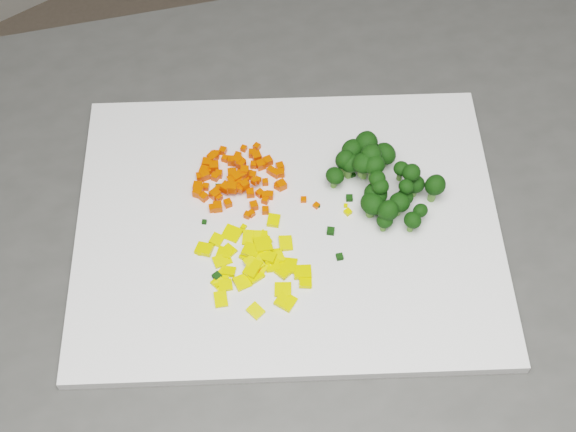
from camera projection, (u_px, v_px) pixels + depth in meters
counter_block at (292, 420)px, 1.14m from camera, size 1.26×1.09×0.90m
cutting_board at (288, 225)px, 0.78m from camera, size 0.51×0.49×0.01m
carrot_pile at (240, 174)px, 0.79m from camera, size 0.09×0.09×0.03m
pepper_pile at (256, 260)px, 0.74m from camera, size 0.10×0.10×0.01m
broccoli_pile at (385, 177)px, 0.77m from camera, size 0.11×0.11×0.05m
carrot_cube_0 at (265, 182)px, 0.79m from camera, size 0.01×0.01×0.01m
carrot_cube_1 at (240, 177)px, 0.80m from camera, size 0.01×0.01×0.01m
carrot_cube_2 at (265, 200)px, 0.78m from camera, size 0.01×0.01×0.01m
carrot_cube_3 at (260, 193)px, 0.79m from camera, size 0.01×0.01×0.01m
carrot_cube_4 at (258, 180)px, 0.79m from camera, size 0.01×0.01×0.01m
carrot_cube_5 at (237, 177)px, 0.79m from camera, size 0.01×0.01×0.01m
carrot_cube_6 at (216, 155)px, 0.81m from camera, size 0.01×0.01×0.01m
carrot_cube_7 at (219, 174)px, 0.80m from camera, size 0.01×0.01×0.01m
carrot_cube_8 at (238, 156)px, 0.81m from camera, size 0.01×0.01×0.01m
carrot_cube_9 at (278, 185)px, 0.79m from camera, size 0.01×0.01×0.01m
carrot_cube_10 at (241, 176)px, 0.79m from camera, size 0.01×0.01×0.01m
carrot_cube_11 at (278, 186)px, 0.79m from camera, size 0.01×0.01×0.01m
carrot_cube_12 at (200, 177)px, 0.80m from camera, size 0.01×0.01×0.01m
carrot_cube_13 at (226, 188)px, 0.78m from camera, size 0.01×0.01×0.01m
carrot_cube_14 at (240, 172)px, 0.80m from camera, size 0.01×0.01×0.01m
carrot_cube_15 at (207, 163)px, 0.81m from camera, size 0.01×0.01×0.01m
carrot_cube_16 at (241, 179)px, 0.80m from camera, size 0.01×0.01×0.01m
carrot_cube_17 at (257, 157)px, 0.81m from camera, size 0.01×0.01×0.01m
carrot_cube_18 at (213, 208)px, 0.78m from camera, size 0.01×0.01×0.01m
carrot_cube_19 at (207, 171)px, 0.80m from camera, size 0.01×0.01×0.01m
carrot_cube_20 at (238, 161)px, 0.80m from camera, size 0.01×0.01×0.01m
carrot_cube_21 at (250, 174)px, 0.80m from camera, size 0.01×0.01×0.01m
carrot_cube_22 at (281, 173)px, 0.80m from camera, size 0.01×0.01×0.01m
carrot_cube_23 at (201, 188)px, 0.79m from camera, size 0.01×0.01×0.01m
carrot_cube_24 at (204, 171)px, 0.80m from camera, size 0.01×0.01×0.01m
carrot_cube_25 at (223, 151)px, 0.82m from camera, size 0.01×0.01×0.01m
carrot_cube_26 at (210, 161)px, 0.81m from camera, size 0.01×0.01×0.01m
carrot_cube_27 at (241, 162)px, 0.81m from camera, size 0.01×0.01×0.01m
carrot_cube_28 at (240, 189)px, 0.78m from camera, size 0.01×0.01×0.01m
carrot_cube_29 at (271, 171)px, 0.80m from camera, size 0.01×0.01×0.01m
carrot_cube_30 at (261, 165)px, 0.80m from camera, size 0.01×0.01×0.01m
carrot_cube_31 at (214, 167)px, 0.80m from camera, size 0.01×0.01×0.01m
carrot_cube_32 at (245, 179)px, 0.80m from camera, size 0.01×0.01×0.01m
carrot_cube_33 at (215, 176)px, 0.80m from camera, size 0.01×0.01×0.01m
carrot_cube_34 at (280, 167)px, 0.80m from camera, size 0.01×0.01×0.01m
carrot_cube_35 at (218, 198)px, 0.78m from camera, size 0.01×0.01×0.01m
carrot_cube_36 at (251, 214)px, 0.77m from camera, size 0.01×0.01×0.01m
carrot_cube_37 at (257, 147)px, 0.82m from camera, size 0.01×0.01×0.01m
carrot_cube_38 at (238, 181)px, 0.79m from camera, size 0.01×0.01×0.01m
carrot_cube_39 at (241, 164)px, 0.80m from camera, size 0.01×0.01×0.01m
carrot_cube_40 at (232, 181)px, 0.78m from camera, size 0.01×0.01×0.01m
carrot_cube_41 at (198, 187)px, 0.79m from camera, size 0.01×0.01×0.01m
carrot_cube_42 at (250, 193)px, 0.79m from camera, size 0.01×0.01×0.01m
carrot_cube_43 at (245, 171)px, 0.79m from camera, size 0.01×0.01×0.01m
carrot_cube_44 at (242, 171)px, 0.80m from camera, size 0.01×0.01×0.01m
carrot_cube_45 at (254, 165)px, 0.81m from camera, size 0.01×0.01×0.01m
carrot_cube_46 at (198, 192)px, 0.79m from camera, size 0.01×0.01×0.01m
carrot_cube_47 at (245, 185)px, 0.78m from camera, size 0.01×0.01×0.01m
carrot_cube_48 at (232, 161)px, 0.81m from camera, size 0.01×0.01×0.01m
carrot_cube_49 at (270, 195)px, 0.79m from camera, size 0.01×0.01×0.01m
carrot_cube_50 at (213, 157)px, 0.81m from camera, size 0.01×0.01×0.01m
carrot_cube_51 at (205, 176)px, 0.80m from camera, size 0.01×0.01×0.01m
carrot_cube_52 at (281, 185)px, 0.79m from camera, size 0.01×0.01×0.01m
carrot_cube_53 at (241, 181)px, 0.79m from camera, size 0.01×0.01×0.01m
carrot_cube_54 at (228, 203)px, 0.78m from camera, size 0.01×0.01×0.01m
carrot_cube_55 at (215, 195)px, 0.78m from camera, size 0.01×0.01×0.01m
carrot_cube_56 at (241, 177)px, 0.79m from camera, size 0.01×0.01×0.01m
carrot_cube_57 at (236, 186)px, 0.78m from camera, size 0.01×0.01×0.01m
carrot_cube_58 at (234, 161)px, 0.80m from camera, size 0.01×0.01×0.01m
carrot_cube_59 at (265, 196)px, 0.79m from camera, size 0.01×0.01×0.01m
carrot_cube_60 at (206, 187)px, 0.79m from camera, size 0.01×0.01×0.01m
carrot_cube_61 at (218, 207)px, 0.78m from camera, size 0.01×0.01×0.01m
carrot_cube_62 at (205, 175)px, 0.80m from camera, size 0.01×0.01×0.01m
carrot_cube_63 at (244, 149)px, 0.82m from camera, size 0.01×0.01×0.01m
carrot_cube_64 at (232, 174)px, 0.79m from camera, size 0.01×0.01×0.01m
carrot_cube_65 at (240, 180)px, 0.79m from camera, size 0.01×0.01×0.01m
carrot_cube_66 at (265, 210)px, 0.78m from camera, size 0.01×0.01×0.01m
carrot_cube_67 at (239, 161)px, 0.81m from camera, size 0.01×0.01×0.01m
carrot_cube_68 at (252, 153)px, 0.81m from camera, size 0.01×0.01×0.01m
carrot_cube_69 at (225, 159)px, 0.81m from camera, size 0.01×0.01×0.01m
carrot_cube_70 at (276, 174)px, 0.80m from camera, size 0.01×0.01×0.01m
carrot_cube_71 at (255, 181)px, 0.78m from camera, size 0.01×0.01×0.01m
carrot_cube_72 at (247, 215)px, 0.77m from camera, size 0.01×0.01×0.01m
carrot_cube_73 at (252, 175)px, 0.80m from camera, size 0.01×0.01×0.01m
carrot_cube_74 at (254, 206)px, 0.78m from camera, size 0.01×0.01×0.01m
carrot_cube_75 at (219, 189)px, 0.79m from camera, size 0.01×0.01×0.01m
carrot_cube_76 at (215, 177)px, 0.80m from camera, size 0.01×0.01×0.01m
carrot_cube_77 at (232, 187)px, 0.78m from camera, size 0.01×0.01×0.01m
carrot_cube_78 at (268, 161)px, 0.81m from camera, size 0.01×0.01×0.01m
carrot_cube_79 at (204, 197)px, 0.78m from camera, size 0.01×0.01×0.01m
pepper_chunk_0 at (225, 253)px, 0.75m from camera, size 0.02×0.02×0.00m
pepper_chunk_1 at (204, 250)px, 0.75m from camera, size 0.02×0.02×0.00m
pepper_chunk_2 at (305, 282)px, 0.73m from camera, size 0.02×0.02×0.01m
pepper_chunk_3 at (303, 272)px, 0.74m from camera, size 0.02×0.02×0.01m
pepper_chunk_4 at (272, 263)px, 0.74m from camera, size 0.02×0.02×0.00m
pepper_chunk_5 at (267, 256)px, 0.74m from camera, size 0.02×0.02×0.01m
pepper_chunk_6 at (225, 273)px, 0.74m from camera, size 0.01×0.01×0.00m
pepper_chunk_7 at (253, 268)px, 0.74m from camera, size 0.02×0.02×0.01m
pepper_chunk_8 at (220, 285)px, 0.73m from camera, size 0.01×0.01×0.01m
pepper_chunk_9 at (279, 257)px, 0.75m from camera, size 0.01×0.01×0.01m
pepper_chunk_10 at (229, 271)px, 0.74m from camera, size 0.02×0.02×0.01m
pepper_chunk_11 at (262, 252)px, 0.75m from camera, size 0.02×0.02×0.01m
pepper_chunk_12 at (242, 282)px, 0.73m from camera, size 0.02×0.02×0.01m
pepper_chunk_13 at (232, 234)px, 0.76m from camera, size 0.02×0.02×0.00m
pepper_chunk_14 at (221, 299)px, 0.72m from camera, size 0.02×0.02×0.01m
pepper_chunk_15 at (204, 249)px, 0.75m from camera, size 0.02×0.02×0.01m
pepper_chunk_16 at (255, 275)px, 0.74m from camera, size 0.01×0.01×0.01m
pepper_chunk_17 at (262, 240)px, 0.76m from camera, size 0.02×0.02×0.01m
pepper_chunk_18 at (283, 290)px, 0.73m from camera, size 0.02×0.02×0.01m
pepper_chunk_19 at (289, 265)px, 0.74m from camera, size 0.02×0.02×0.01m
pepper_chunk_20 at (256, 311)px, 0.72m from camera, size 0.01×0.02×0.01m
pepper_chunk_21 at (219, 281)px, 0.73m from camera, size 0.02×0.01×0.01m
pepper_chunk_22 at (217, 240)px, 0.76m from camera, size 0.02×0.02×0.01m
pepper_chunk_23 at (222, 260)px, 0.75m from camera, size 0.02×0.02×0.00m
pepper_chunk_24 at (260, 268)px, 0.74m from camera, size 0.01×0.02×0.01m
pepper_chunk_25 at (251, 250)px, 0.75m from camera, size 0.02×0.02×0.01m
pepper_chunk_26 at (250, 238)px, 0.76m from camera, size 0.02×0.02×0.01m
pepper_chunk_27 at (249, 258)px, 0.75m from camera, size 0.02×0.02×0.00m
pepper_chunk_28 at (254, 263)px, 0.74m from camera, size 0.02×0.02×0.01m
pepper_chunk_29 at (274, 220)px, 0.77m from camera, size 0.02×0.02×0.00m
pepper_chunk_30 at (229, 250)px, 0.75m from camera, size 0.01×0.01×0.00m
pepper_chunk_31 at (263, 244)px, 0.75m from camera, size 0.02×0.02×0.01m
pepper_chunk_32 at (226, 285)px, 0.73m from camera, size 0.02×0.02×0.00m
pepper_chunk_33 at (273, 256)px, 0.75m from camera, size 0.02×0.02×0.01m
pepper_chunk_34 at (284, 270)px, 0.74m from camera, size 0.02×0.02×0.01m
pepper_chunk_35 at (286, 243)px, 0.76m from camera, size 0.02×0.02×0.01m
pepper_chunk_36 at (286, 301)px, 0.72m from camera, size 0.02×0.02×0.01m
pepper_chunk_37 at (261, 238)px, 0.76m from camera, size 0.02×0.02×0.01m
broccoli_floret_0 at (365, 169)px, 0.79m from camera, size 0.02×0.02×0.03m
broccoli_floret_1 at (376, 184)px, 0.77m from camera, size 0.02×0.02×0.03m
broccoli_floret_2 at (374, 197)px, 0.77m from camera, size 0.03×0.03×0.03m
broccoli_floret_3 at (404, 200)px, 0.77m from camera, size 0.02×0.02×0.02m
broccoli_floret_4 at (410, 177)px, 0.77m from camera, size 0.02×0.02×0.03m
broccoli_floret_5 at (370, 162)px, 0.79m from camera, size 0.03×0.03×0.03m
broccoli_floret_6 at (344, 165)px, 0.79m from camera, size 0.03×0.03×0.03m
broccoli_floret_7 at (405, 191)px, 0.76m from camera, size 0.02×0.02×0.02m
broccoli_floret_8 at (400, 172)px, 0.77m from camera, size 0.02×0.02×0.02m
broccoli_floret_9 at (414, 188)px, 0.78m from camera, size 0.03×0.03×0.02m
broccoli_floret_10 at (363, 166)px, 0.77m from camera, size 0.03×0.03×0.03m
broccoli_floret_11 at (433, 190)px, 0.77m from camera, size 0.03×0.03×0.03m
broccoli_floret_12 at (384, 223)px, 0.76m from camera, size 0.02×0.02×0.02m
broccoli_floret_13 at (371, 207)px, 0.77m from camera, size 0.03×0.03×0.03m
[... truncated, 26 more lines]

